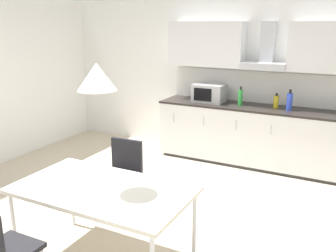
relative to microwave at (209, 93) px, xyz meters
name	(u,v)px	position (x,y,z in m)	size (l,w,h in m)	color
ground_plane	(102,229)	(-0.17, -2.61, -1.05)	(7.65, 8.79, 0.02)	beige
wall_back	(208,76)	(-0.17, 0.37, 0.21)	(6.12, 0.10, 2.50)	white
kitchen_counter	(258,136)	(0.80, 0.00, -0.59)	(3.05, 0.66, 0.90)	#333333
backsplash_tile	(266,88)	(0.80, 0.30, 0.10)	(3.03, 0.02, 0.48)	silver
upper_wall_cabinets	(266,46)	(0.80, 0.15, 0.73)	(3.03, 0.40, 0.68)	silver
microwave	(209,93)	(0.00, 0.00, 0.00)	(0.48, 0.35, 0.28)	#ADADB2
bottle_blue	(290,102)	(1.23, -0.04, -0.01)	(0.08, 0.08, 0.30)	blue
bottle_green	(240,97)	(0.51, -0.02, -0.02)	(0.07, 0.07, 0.29)	green
bottle_yellow	(276,102)	(1.03, 0.05, -0.05)	(0.08, 0.08, 0.22)	yellow
dining_table	(103,192)	(0.22, -3.06, -0.35)	(1.53, 0.87, 0.74)	silver
chair_far_left	(123,171)	(-0.13, -2.25, -0.51)	(0.42, 0.42, 0.87)	black
pendant_lamp	(97,77)	(0.22, -3.06, 0.65)	(0.32, 0.32, 0.22)	silver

